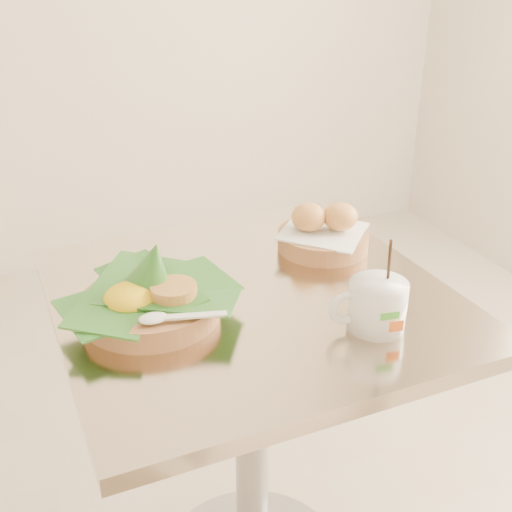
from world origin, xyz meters
name	(u,v)px	position (x,y,z in m)	size (l,w,h in m)	color
cafe_table	(252,389)	(0.17, 0.01, 0.53)	(0.72, 0.72, 0.75)	gray
rice_basket	(150,296)	(-0.02, -0.01, 0.79)	(0.30, 0.30, 0.15)	#A16D45
bread_basket	(323,233)	(0.38, 0.13, 0.78)	(0.23, 0.23, 0.10)	#A16D45
coffee_mug	(376,304)	(0.32, -0.18, 0.79)	(0.13, 0.10, 0.17)	white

